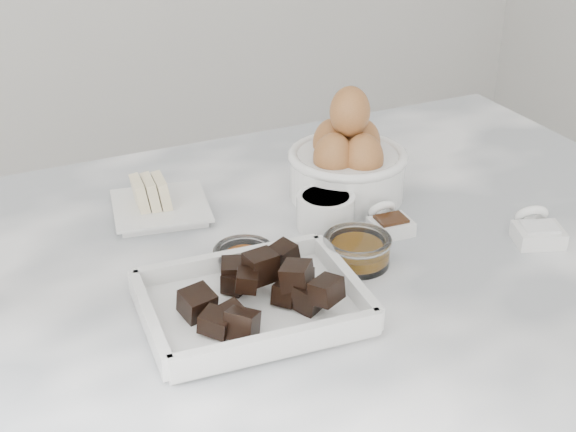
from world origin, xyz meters
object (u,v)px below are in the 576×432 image
object	(u,v)px
chocolate_dish	(252,296)
salt_spoon	(537,230)
sugar_ramekin	(325,210)
vanilla_spoon	(389,222)
honey_bowl	(357,250)
egg_bowl	(347,162)
zest_bowl	(244,259)
butter_plate	(159,202)

from	to	relation	value
chocolate_dish	salt_spoon	bearing A→B (deg)	-0.04
sugar_ramekin	vanilla_spoon	xyz separation A→B (m)	(0.07, -0.05, -0.01)
chocolate_dish	honey_bowl	size ratio (longest dim) A/B	2.97
honey_bowl	chocolate_dish	bearing A→B (deg)	-163.47
egg_bowl	vanilla_spoon	distance (m)	0.12
sugar_ramekin	salt_spoon	size ratio (longest dim) A/B	0.90
zest_bowl	chocolate_dish	bearing A→B (deg)	-107.16
egg_bowl	salt_spoon	size ratio (longest dim) A/B	1.98
butter_plate	zest_bowl	xyz separation A→B (m)	(0.05, -0.19, 0.00)
sugar_ramekin	honey_bowl	bearing A→B (deg)	-94.91
chocolate_dish	sugar_ramekin	world-z (taller)	chocolate_dish
egg_bowl	salt_spoon	distance (m)	0.28
vanilla_spoon	butter_plate	bearing A→B (deg)	145.79
chocolate_dish	sugar_ramekin	distance (m)	0.23
egg_bowl	vanilla_spoon	world-z (taller)	egg_bowl
chocolate_dish	zest_bowl	world-z (taller)	chocolate_dish
honey_bowl	vanilla_spoon	world-z (taller)	vanilla_spoon
butter_plate	sugar_ramekin	size ratio (longest dim) A/B	1.92
butter_plate	honey_bowl	distance (m)	0.29
egg_bowl	vanilla_spoon	size ratio (longest dim) A/B	2.54
sugar_ramekin	zest_bowl	distance (m)	0.15
honey_bowl	zest_bowl	size ratio (longest dim) A/B	1.13
sugar_ramekin	egg_bowl	size ratio (longest dim) A/B	0.46
chocolate_dish	vanilla_spoon	world-z (taller)	chocolate_dish
chocolate_dish	egg_bowl	bearing A→B (deg)	42.37
zest_bowl	salt_spoon	size ratio (longest dim) A/B	0.88
sugar_ramekin	vanilla_spoon	world-z (taller)	sugar_ramekin
egg_bowl	vanilla_spoon	bearing A→B (deg)	-90.63
honey_bowl	vanilla_spoon	size ratio (longest dim) A/B	1.27
chocolate_dish	zest_bowl	bearing A→B (deg)	72.84
chocolate_dish	salt_spoon	xyz separation A→B (m)	(0.40, -0.00, -0.01)
chocolate_dish	vanilla_spoon	xyz separation A→B (m)	(0.24, 0.10, -0.01)
sugar_ramekin	egg_bowl	xyz separation A→B (m)	(0.07, 0.07, 0.03)
butter_plate	salt_spoon	xyz separation A→B (m)	(0.42, -0.28, -0.00)
egg_bowl	salt_spoon	world-z (taller)	egg_bowl
honey_bowl	zest_bowl	distance (m)	0.14
honey_bowl	salt_spoon	world-z (taller)	salt_spoon
butter_plate	vanilla_spoon	world-z (taller)	butter_plate
egg_bowl	zest_bowl	xyz separation A→B (m)	(-0.21, -0.13, -0.04)
chocolate_dish	honey_bowl	distance (m)	0.17
butter_plate	vanilla_spoon	xyz separation A→B (m)	(0.26, -0.18, -0.00)
vanilla_spoon	egg_bowl	bearing A→B (deg)	89.37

